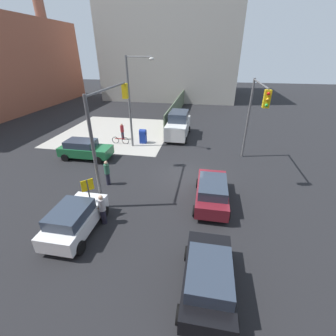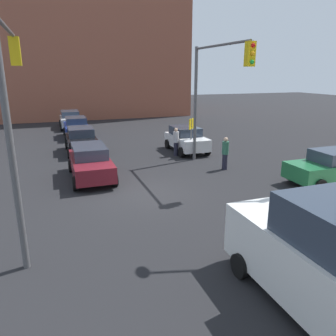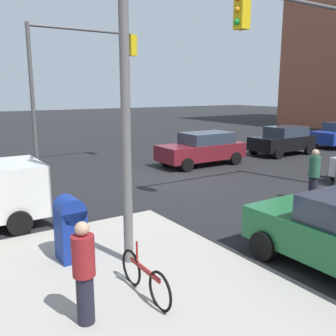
% 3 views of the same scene
% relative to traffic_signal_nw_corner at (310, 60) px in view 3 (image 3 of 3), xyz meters
% --- Properties ---
extents(ground_plane, '(120.00, 120.00, 0.00)m').
position_rel_traffic_signal_nw_corner_xyz_m(ground_plane, '(2.31, -4.50, -4.64)').
color(ground_plane, black).
extents(traffic_signal_nw_corner, '(5.71, 0.36, 6.50)m').
position_rel_traffic_signal_nw_corner_xyz_m(traffic_signal_nw_corner, '(0.00, 0.00, 0.00)').
color(traffic_signal_nw_corner, '#59595B').
rests_on(traffic_signal_nw_corner, ground).
extents(traffic_signal_se_corner, '(5.34, 0.36, 6.50)m').
position_rel_traffic_signal_nw_corner_xyz_m(traffic_signal_se_corner, '(4.78, -9.00, -0.02)').
color(traffic_signal_se_corner, '#59595B').
rests_on(traffic_signal_se_corner, ground).
extents(street_lamp_corner, '(0.99, 2.60, 8.00)m').
position_rel_traffic_signal_nw_corner_xyz_m(street_lamp_corner, '(7.42, 0.94, 0.06)').
color(street_lamp_corner, slate).
rests_on(street_lamp_corner, ground).
extents(mailbox_blue, '(0.56, 0.64, 1.43)m').
position_rel_traffic_signal_nw_corner_xyz_m(mailbox_blue, '(8.51, 0.50, -3.88)').
color(mailbox_blue, navy).
rests_on(mailbox_blue, ground).
extents(sedan_black, '(3.89, 2.02, 1.62)m').
position_rel_traffic_signal_nw_corner_xyz_m(sedan_black, '(-6.48, -6.26, -3.80)').
color(sedan_black, black).
rests_on(sedan_black, ground).
extents(sedan_maroon, '(4.44, 2.02, 1.62)m').
position_rel_traffic_signal_nw_corner_xyz_m(sedan_maroon, '(-0.60, -6.36, -3.80)').
color(sedan_maroon, maroon).
rests_on(sedan_maroon, ground).
extents(pedestrian_crossing, '(0.36, 0.36, 1.72)m').
position_rel_traffic_signal_nw_corner_xyz_m(pedestrian_crossing, '(9.11, 2.90, -3.75)').
color(pedestrian_crossing, maroon).
rests_on(pedestrian_crossing, ground).
extents(pedestrian_walking_north, '(0.36, 0.36, 1.79)m').
position_rel_traffic_signal_nw_corner_xyz_m(pedestrian_walking_north, '(0.31, 0.70, -3.71)').
color(pedestrian_walking_north, '#2D664C').
rests_on(pedestrian_walking_north, ground).
extents(bicycle_leaning_on_fence, '(0.05, 1.75, 0.97)m').
position_rel_traffic_signal_nw_corner_xyz_m(bicycle_leaning_on_fence, '(7.91, 2.70, -4.30)').
color(bicycle_leaning_on_fence, black).
rests_on(bicycle_leaning_on_fence, ground).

